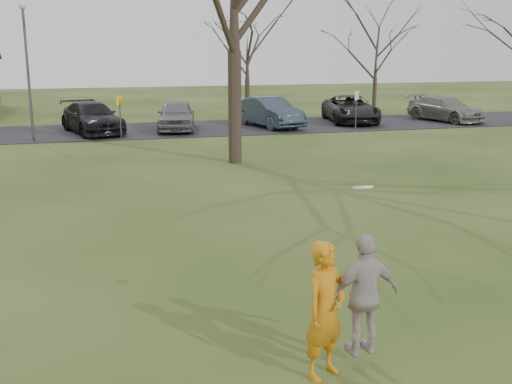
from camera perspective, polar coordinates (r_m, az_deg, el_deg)
The scene contains 13 objects.
ground at distance 9.41m, azimuth 6.28°, elevation -14.54°, with size 120.00×120.00×0.00m, color #1E380F.
parking_strip at distance 33.18m, azimuth -9.11°, elevation 5.72°, with size 62.00×6.50×0.04m, color black.
player_defender at distance 8.41m, azimuth 6.44°, elevation -10.83°, with size 0.70×0.46×1.92m, color #C57410.
car_3 at distance 32.53m, azimuth -14.95°, elevation 6.68°, with size 2.15×5.29×1.53m, color black.
car_4 at distance 32.71m, azimuth -7.40°, elevation 7.09°, with size 1.86×4.63×1.58m, color slate.
car_5 at distance 33.72m, azimuth 1.27°, elevation 7.41°, with size 1.70×4.87×1.60m, color #303B48.
car_6 at distance 36.25m, azimuth 8.75°, elevation 7.62°, with size 2.53×5.49×1.53m, color black.
car_7 at distance 38.06m, azimuth 17.16°, elevation 7.38°, with size 2.00×4.92×1.43m, color slate.
catching_play at distance 8.66m, azimuth 10.05°, elevation -9.37°, with size 1.05×0.53×2.43m.
lamp_post at distance 30.40m, azimuth -20.49°, elevation 11.83°, with size 0.34×0.34×6.27m.
sign_yellow at distance 29.91m, azimuth -12.50°, elevation 7.49°, with size 0.35×0.35×2.08m.
sign_white at distance 32.61m, azimuth 9.28°, elevation 8.11°, with size 0.35×0.35×2.08m.
small_tree_row at distance 38.53m, azimuth -3.42°, elevation 12.70°, with size 55.00×5.90×8.50m.
Camera 1 is at (-3.02, -7.75, 4.41)m, focal length 43.17 mm.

